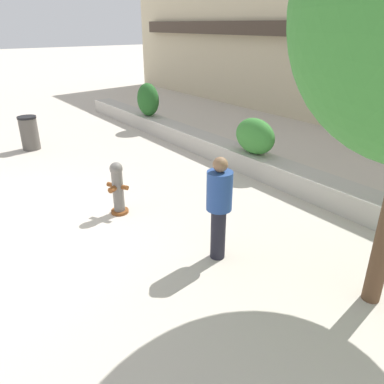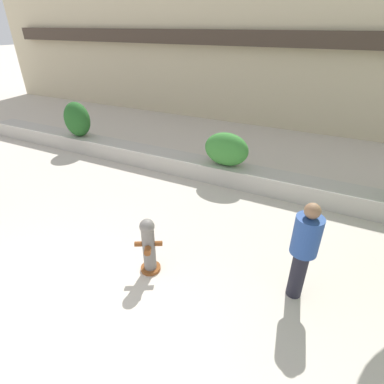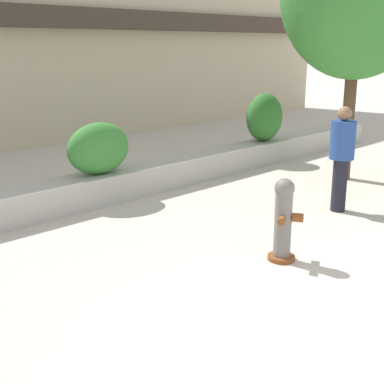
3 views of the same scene
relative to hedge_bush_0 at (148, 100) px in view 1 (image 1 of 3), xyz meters
The scene contains 7 objects.
ground_plane 7.86m from the hedge_bush_0, 50.44° to the right, with size 120.00×120.00×0.00m, color beige.
planter_wall_low 5.02m from the hedge_bush_0, ahead, with size 18.00×0.70×0.50m, color #B7B2A8.
hedge_bush_0 is the anchor object (origin of this frame).
hedge_bush_1 5.31m from the hedge_bush_0, ahead, with size 1.21×0.63×0.89m, color #387F33.
fire_hydrant 6.63m from the hedge_bush_0, 35.44° to the right, with size 0.48×0.49×1.08m.
pedestrian 8.42m from the hedge_bush_0, 22.61° to the right, with size 0.54×0.54×1.73m.
trash_bin 4.15m from the hedge_bush_0, 91.01° to the right, with size 0.55×0.55×1.01m.
Camera 1 is at (6.77, -0.64, 3.51)m, focal length 35.00 mm.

